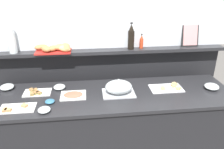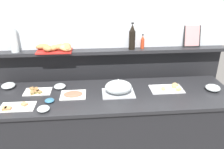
{
  "view_description": "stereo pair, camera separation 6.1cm",
  "coord_description": "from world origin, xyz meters",
  "px_view_note": "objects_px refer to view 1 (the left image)",
  "views": [
    {
      "loc": [
        -0.24,
        -2.09,
        2.04
      ],
      "look_at": [
        0.01,
        0.1,
        1.07
      ],
      "focal_mm": 36.05,
      "sensor_mm": 36.0,
      "label": 1
    },
    {
      "loc": [
        -0.18,
        -2.09,
        2.04
      ],
      "look_at": [
        0.01,
        0.1,
        1.07
      ],
      "focal_mm": 36.05,
      "sensor_mm": 36.0,
      "label": 2
    }
  ],
  "objects_px": {
    "glass_bowl_large": "(59,87)",
    "glass_bowl_extra": "(44,110)",
    "sandwich_platter_front": "(167,88)",
    "wine_bottle_dark": "(131,37)",
    "cold_cuts_platter": "(73,95)",
    "bread_basket": "(55,48)",
    "sandwich_platter_side": "(36,92)",
    "framed_picture": "(190,35)",
    "serving_cloche": "(119,88)",
    "sandwich_platter_rear": "(16,108)",
    "water_carafe": "(12,41)",
    "condiment_bowl_teal": "(50,101)",
    "glass_bowl_medium": "(212,87)",
    "condiment_bowl_cream": "(121,81)",
    "glass_bowl_small": "(7,87)",
    "hot_sauce_bottle": "(141,42)"
  },
  "relations": [
    {
      "from": "serving_cloche",
      "to": "framed_picture",
      "type": "height_order",
      "value": "framed_picture"
    },
    {
      "from": "glass_bowl_large",
      "to": "water_carafe",
      "type": "distance_m",
      "value": 0.75
    },
    {
      "from": "condiment_bowl_cream",
      "to": "glass_bowl_medium",
      "type": "bearing_deg",
      "value": -15.63
    },
    {
      "from": "glass_bowl_large",
      "to": "glass_bowl_extra",
      "type": "height_order",
      "value": "glass_bowl_large"
    },
    {
      "from": "sandwich_platter_rear",
      "to": "cold_cuts_platter",
      "type": "bearing_deg",
      "value": 20.87
    },
    {
      "from": "condiment_bowl_teal",
      "to": "condiment_bowl_cream",
      "type": "height_order",
      "value": "condiment_bowl_cream"
    },
    {
      "from": "sandwich_platter_side",
      "to": "framed_picture",
      "type": "distance_m",
      "value": 1.93
    },
    {
      "from": "glass_bowl_extra",
      "to": "condiment_bowl_cream",
      "type": "bearing_deg",
      "value": 33.64
    },
    {
      "from": "sandwich_platter_rear",
      "to": "wine_bottle_dark",
      "type": "xyz_separation_m",
      "value": [
        1.21,
        0.66,
        0.48
      ]
    },
    {
      "from": "glass_bowl_large",
      "to": "condiment_bowl_cream",
      "type": "xyz_separation_m",
      "value": [
        0.7,
        0.08,
        -0.0
      ]
    },
    {
      "from": "cold_cuts_platter",
      "to": "serving_cloche",
      "type": "relative_size",
      "value": 0.77
    },
    {
      "from": "glass_bowl_small",
      "to": "sandwich_platter_front",
      "type": "bearing_deg",
      "value": -5.98
    },
    {
      "from": "sandwich_platter_rear",
      "to": "glass_bowl_small",
      "type": "height_order",
      "value": "glass_bowl_small"
    },
    {
      "from": "serving_cloche",
      "to": "glass_bowl_medium",
      "type": "height_order",
      "value": "serving_cloche"
    },
    {
      "from": "sandwich_platter_rear",
      "to": "condiment_bowl_teal",
      "type": "height_order",
      "value": "sandwich_platter_rear"
    },
    {
      "from": "cold_cuts_platter",
      "to": "glass_bowl_extra",
      "type": "bearing_deg",
      "value": -132.33
    },
    {
      "from": "cold_cuts_platter",
      "to": "wine_bottle_dark",
      "type": "xyz_separation_m",
      "value": [
        0.69,
        0.46,
        0.48
      ]
    },
    {
      "from": "sandwich_platter_side",
      "to": "framed_picture",
      "type": "height_order",
      "value": "framed_picture"
    },
    {
      "from": "sandwich_platter_side",
      "to": "glass_bowl_extra",
      "type": "bearing_deg",
      "value": -69.59
    },
    {
      "from": "sandwich_platter_rear",
      "to": "framed_picture",
      "type": "distance_m",
      "value": 2.13
    },
    {
      "from": "sandwich_platter_front",
      "to": "condiment_bowl_teal",
      "type": "xyz_separation_m",
      "value": [
        -1.26,
        -0.16,
        0.01
      ]
    },
    {
      "from": "sandwich_platter_front",
      "to": "sandwich_platter_side",
      "type": "xyz_separation_m",
      "value": [
        -1.43,
        0.05,
        0.0
      ]
    },
    {
      "from": "cold_cuts_platter",
      "to": "framed_picture",
      "type": "relative_size",
      "value": 0.96
    },
    {
      "from": "cold_cuts_platter",
      "to": "condiment_bowl_teal",
      "type": "distance_m",
      "value": 0.25
    },
    {
      "from": "glass_bowl_small",
      "to": "water_carafe",
      "type": "distance_m",
      "value": 0.52
    },
    {
      "from": "framed_picture",
      "to": "glass_bowl_extra",
      "type": "bearing_deg",
      "value": -155.19
    },
    {
      "from": "glass_bowl_large",
      "to": "condiment_bowl_cream",
      "type": "distance_m",
      "value": 0.71
    },
    {
      "from": "sandwich_platter_front",
      "to": "wine_bottle_dark",
      "type": "bearing_deg",
      "value": 130.14
    },
    {
      "from": "glass_bowl_medium",
      "to": "water_carafe",
      "type": "distance_m",
      "value": 2.28
    },
    {
      "from": "framed_picture",
      "to": "glass_bowl_small",
      "type": "bearing_deg",
      "value": -172.86
    },
    {
      "from": "cold_cuts_platter",
      "to": "bread_basket",
      "type": "bearing_deg",
      "value": 113.44
    },
    {
      "from": "serving_cloche",
      "to": "water_carafe",
      "type": "xyz_separation_m",
      "value": [
        -1.15,
        0.47,
        0.41
      ]
    },
    {
      "from": "cold_cuts_platter",
      "to": "condiment_bowl_teal",
      "type": "relative_size",
      "value": 2.77
    },
    {
      "from": "wine_bottle_dark",
      "to": "sandwich_platter_side",
      "type": "bearing_deg",
      "value": -161.67
    },
    {
      "from": "glass_bowl_medium",
      "to": "glass_bowl_small",
      "type": "height_order",
      "value": "glass_bowl_medium"
    },
    {
      "from": "glass_bowl_extra",
      "to": "water_carafe",
      "type": "relative_size",
      "value": 0.42
    },
    {
      "from": "sandwich_platter_rear",
      "to": "glass_bowl_large",
      "type": "distance_m",
      "value": 0.52
    },
    {
      "from": "serving_cloche",
      "to": "sandwich_platter_rear",
      "type": "bearing_deg",
      "value": -169.26
    },
    {
      "from": "sandwich_platter_front",
      "to": "serving_cloche",
      "type": "bearing_deg",
      "value": -174.25
    },
    {
      "from": "glass_bowl_medium",
      "to": "wine_bottle_dark",
      "type": "height_order",
      "value": "wine_bottle_dark"
    },
    {
      "from": "glass_bowl_large",
      "to": "glass_bowl_medium",
      "type": "bearing_deg",
      "value": -6.58
    },
    {
      "from": "glass_bowl_small",
      "to": "bread_basket",
      "type": "bearing_deg",
      "value": 22.75
    },
    {
      "from": "serving_cloche",
      "to": "glass_bowl_extra",
      "type": "height_order",
      "value": "serving_cloche"
    },
    {
      "from": "glass_bowl_extra",
      "to": "glass_bowl_large",
      "type": "bearing_deg",
      "value": 78.15
    },
    {
      "from": "sandwich_platter_rear",
      "to": "hot_sauce_bottle",
      "type": "distance_m",
      "value": 1.55
    },
    {
      "from": "sandwich_platter_front",
      "to": "glass_bowl_large",
      "type": "height_order",
      "value": "glass_bowl_large"
    },
    {
      "from": "sandwich_platter_side",
      "to": "sandwich_platter_rear",
      "type": "xyz_separation_m",
      "value": [
        -0.13,
        -0.3,
        -0.0
      ]
    },
    {
      "from": "cold_cuts_platter",
      "to": "condiment_bowl_cream",
      "type": "xyz_separation_m",
      "value": [
        0.54,
        0.25,
        0.01
      ]
    },
    {
      "from": "serving_cloche",
      "to": "glass_bowl_medium",
      "type": "bearing_deg",
      "value": -0.54
    },
    {
      "from": "framed_picture",
      "to": "water_carafe",
      "type": "height_order",
      "value": "water_carafe"
    }
  ]
}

